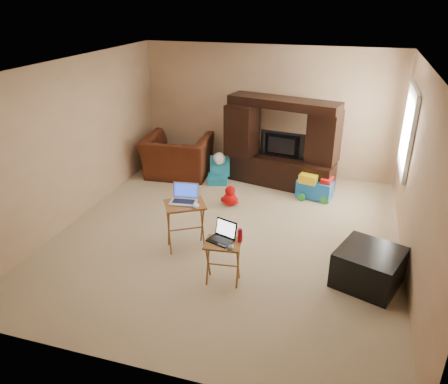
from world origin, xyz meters
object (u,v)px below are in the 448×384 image
(child_rocker, at_px, (218,170))
(tray_table_right, at_px, (223,262))
(television, at_px, (281,146))
(water_bottle, at_px, (240,235))
(plush_toy, at_px, (230,196))
(laptop_right, at_px, (220,233))
(push_toy, at_px, (315,186))
(tray_table_left, at_px, (186,226))
(entertainment_center, at_px, (281,143))
(ottoman, at_px, (369,267))
(mouse_left, at_px, (196,206))
(mouse_right, at_px, (230,247))
(laptop_left, at_px, (183,195))
(recliner, at_px, (178,157))

(child_rocker, xyz_separation_m, tray_table_right, (1.03, -3.02, 0.03))
(television, xyz_separation_m, water_bottle, (0.06, -3.15, -0.13))
(tray_table_right, height_order, water_bottle, water_bottle)
(plush_toy, distance_m, laptop_right, 2.23)
(push_toy, xyz_separation_m, laptop_right, (-0.88, -2.84, 0.46))
(child_rocker, height_order, tray_table_left, tray_table_left)
(entertainment_center, height_order, tray_table_right, entertainment_center)
(push_toy, relative_size, ottoman, 0.84)
(child_rocker, xyz_separation_m, water_bottle, (1.22, -2.94, 0.41))
(mouse_left, bearing_deg, mouse_right, -44.77)
(water_bottle, bearing_deg, laptop_right, -165.56)
(laptop_right, distance_m, mouse_left, 0.75)
(television, bearing_deg, tray_table_left, 79.25)
(entertainment_center, height_order, mouse_right, entertainment_center)
(plush_toy, xyz_separation_m, tray_table_left, (-0.22, -1.50, 0.17))
(television, relative_size, plush_toy, 2.28)
(television, height_order, child_rocker, television)
(child_rocker, relative_size, tray_table_left, 0.72)
(push_toy, relative_size, tray_table_right, 1.08)
(television, height_order, laptop_right, television)
(ottoman, xyz_separation_m, laptop_right, (-1.79, -0.48, 0.46))
(plush_toy, xyz_separation_m, mouse_left, (-0.03, -1.57, 0.55))
(plush_toy, bearing_deg, mouse_right, -73.87)
(child_rocker, height_order, tray_table_right, tray_table_right)
(ottoman, bearing_deg, laptop_left, 176.30)
(entertainment_center, relative_size, television, 2.41)
(mouse_right, relative_size, water_bottle, 0.66)
(laptop_left, distance_m, water_bottle, 1.14)
(television, height_order, tray_table_left, television)
(laptop_right, bearing_deg, push_toy, 91.85)
(child_rocker, relative_size, push_toy, 0.82)
(laptop_left, bearing_deg, television, 63.81)
(push_toy, bearing_deg, recliner, -174.57)
(television, xyz_separation_m, laptop_left, (-0.91, -2.57, 0.03))
(recliner, relative_size, plush_toy, 3.39)
(ottoman, height_order, water_bottle, water_bottle)
(mouse_right, bearing_deg, push_toy, 76.65)
(push_toy, distance_m, water_bottle, 2.88)
(push_toy, bearing_deg, child_rocker, -173.78)
(child_rocker, height_order, ottoman, child_rocker)
(push_toy, distance_m, mouse_left, 2.73)
(plush_toy, bearing_deg, tray_table_right, -76.27)
(mouse_right, bearing_deg, tray_table_right, 137.62)
(plush_toy, xyz_separation_m, water_bottle, (0.71, -2.05, 0.48))
(child_rocker, bearing_deg, laptop_right, -88.23)
(television, distance_m, plush_toy, 1.42)
(ottoman, bearing_deg, entertainment_center, 120.26)
(plush_toy, xyz_separation_m, ottoman, (2.27, -1.64, 0.05))
(recliner, bearing_deg, mouse_left, 112.82)
(mouse_left, bearing_deg, tray_table_right, -45.30)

